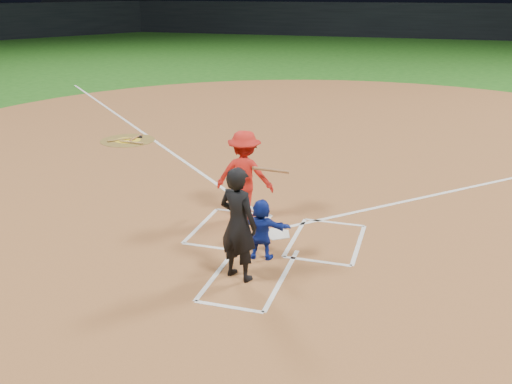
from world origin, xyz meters
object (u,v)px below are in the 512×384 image
(on_deck_circle, at_px, (128,140))
(catcher, at_px, (261,229))
(home_plate, at_px, (277,234))
(batter_at_plate, at_px, (245,175))
(umpire, at_px, (238,224))

(on_deck_circle, height_order, catcher, catcher)
(home_plate, bearing_deg, batter_at_plate, -37.47)
(umpire, bearing_deg, on_deck_circle, -30.74)
(home_plate, height_order, batter_at_plate, batter_at_plate)
(batter_at_plate, bearing_deg, catcher, -63.29)
(catcher, bearing_deg, batter_at_plate, -67.86)
(umpire, distance_m, batter_at_plate, 2.62)
(home_plate, bearing_deg, umpire, 85.21)
(home_plate, relative_size, umpire, 0.31)
(home_plate, relative_size, on_deck_circle, 0.35)
(umpire, bearing_deg, home_plate, -75.22)
(on_deck_circle, distance_m, umpire, 9.77)
(on_deck_circle, xyz_separation_m, batter_at_plate, (5.49, -4.96, 0.92))
(home_plate, distance_m, on_deck_circle, 8.49)
(batter_at_plate, bearing_deg, home_plate, -37.47)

